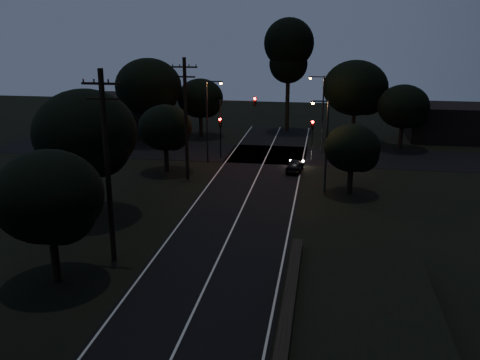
% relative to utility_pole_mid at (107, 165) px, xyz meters
% --- Properties ---
extents(road_surface, '(60.00, 70.00, 0.03)m').
position_rel_utility_pole_mid_xyz_m(road_surface, '(6.00, 16.12, -5.73)').
color(road_surface, black).
rests_on(road_surface, ground).
extents(utility_pole_mid, '(2.20, 0.30, 11.00)m').
position_rel_utility_pole_mid_xyz_m(utility_pole_mid, '(0.00, 0.00, 0.00)').
color(utility_pole_mid, black).
rests_on(utility_pole_mid, ground).
extents(utility_pole_far, '(2.20, 0.30, 10.50)m').
position_rel_utility_pole_mid_xyz_m(utility_pole_far, '(0.00, 17.00, -0.25)').
color(utility_pole_far, black).
rests_on(utility_pole_far, ground).
extents(tree_left_b, '(5.65, 5.65, 7.19)m').
position_rel_utility_pole_mid_xyz_m(tree_left_b, '(-1.80, -3.11, -1.08)').
color(tree_left_b, black).
rests_on(tree_left_b, ground).
extents(tree_left_c, '(7.13, 7.13, 9.00)m').
position_rel_utility_pole_mid_xyz_m(tree_left_c, '(-4.25, 6.86, 0.09)').
color(tree_left_c, black).
rests_on(tree_left_c, ground).
extents(tree_left_d, '(4.88, 4.88, 6.19)m').
position_rel_utility_pole_mid_xyz_m(tree_left_d, '(-2.33, 18.90, -1.73)').
color(tree_left_d, black).
rests_on(tree_left_d, ground).
extents(tree_far_nw, '(5.44, 5.44, 6.89)m').
position_rel_utility_pole_mid_xyz_m(tree_far_nw, '(-2.81, 34.89, -1.28)').
color(tree_far_nw, black).
rests_on(tree_far_nw, ground).
extents(tree_far_w, '(7.44, 7.44, 9.48)m').
position_rel_utility_pole_mid_xyz_m(tree_far_w, '(-7.74, 30.85, 0.42)').
color(tree_far_w, black).
rests_on(tree_far_w, ground).
extents(tree_far_ne, '(7.31, 7.31, 9.25)m').
position_rel_utility_pole_mid_xyz_m(tree_far_ne, '(15.26, 34.85, 0.25)').
color(tree_far_ne, black).
rests_on(tree_far_ne, ground).
extents(tree_far_e, '(5.48, 5.48, 6.95)m').
position_rel_utility_pole_mid_xyz_m(tree_far_e, '(20.19, 31.89, -1.24)').
color(tree_far_e, black).
rests_on(tree_far_e, ground).
extents(tree_right_a, '(4.45, 4.45, 5.65)m').
position_rel_utility_pole_mid_xyz_m(tree_right_a, '(14.16, 14.91, -2.08)').
color(tree_right_a, black).
rests_on(tree_right_a, ground).
extents(tall_pine, '(6.10, 6.10, 13.86)m').
position_rel_utility_pole_mid_xyz_m(tall_pine, '(7.00, 40.00, 4.25)').
color(tall_pine, black).
rests_on(tall_pine, ground).
extents(building_left, '(10.00, 8.00, 4.40)m').
position_rel_utility_pole_mid_xyz_m(building_left, '(-14.00, 37.00, -3.54)').
color(building_left, black).
rests_on(building_left, ground).
extents(building_right, '(9.00, 7.00, 4.00)m').
position_rel_utility_pole_mid_xyz_m(building_right, '(26.00, 38.00, -3.74)').
color(building_right, black).
rests_on(building_right, ground).
extents(signal_left, '(0.28, 0.35, 4.10)m').
position_rel_utility_pole_mid_xyz_m(signal_left, '(1.40, 24.99, -2.90)').
color(signal_left, black).
rests_on(signal_left, ground).
extents(signal_right, '(0.28, 0.35, 4.10)m').
position_rel_utility_pole_mid_xyz_m(signal_right, '(10.60, 24.99, -2.90)').
color(signal_right, black).
rests_on(signal_right, ground).
extents(signal_mast, '(3.70, 0.35, 6.25)m').
position_rel_utility_pole_mid_xyz_m(signal_mast, '(3.09, 24.99, -1.40)').
color(signal_mast, black).
rests_on(signal_mast, ground).
extents(streetlight_a, '(1.66, 0.26, 8.00)m').
position_rel_utility_pole_mid_xyz_m(streetlight_a, '(0.69, 23.00, -1.10)').
color(streetlight_a, black).
rests_on(streetlight_a, ground).
extents(streetlight_b, '(1.66, 0.26, 8.00)m').
position_rel_utility_pole_mid_xyz_m(streetlight_b, '(11.31, 29.00, -1.10)').
color(streetlight_b, black).
rests_on(streetlight_b, ground).
extents(streetlight_c, '(1.46, 0.26, 7.50)m').
position_rel_utility_pole_mid_xyz_m(streetlight_c, '(11.83, 15.00, -1.39)').
color(streetlight_c, black).
rests_on(streetlight_c, ground).
extents(car, '(1.60, 3.53, 1.18)m').
position_rel_utility_pole_mid_xyz_m(car, '(9.20, 20.83, -5.15)').
color(car, black).
rests_on(car, ground).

